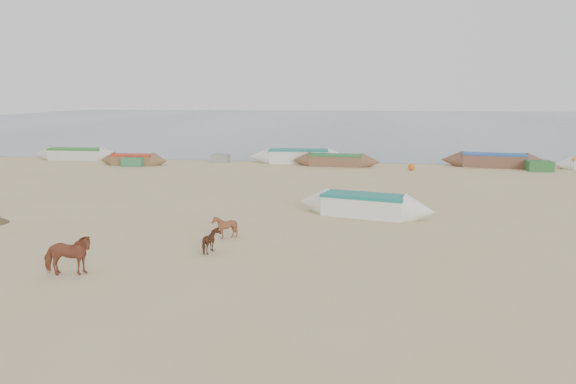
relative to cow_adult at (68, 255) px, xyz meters
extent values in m
plane|color=tan|center=(4.84, 4.06, -0.56)|extent=(140.00, 140.00, 0.00)
plane|color=slate|center=(4.84, 86.06, -0.56)|extent=(160.00, 160.00, 0.00)
imported|color=brown|center=(0.00, 0.00, 0.00)|extent=(1.43, 0.88, 1.13)
imported|color=brown|center=(3.20, 4.39, -0.16)|extent=(0.79, 0.71, 0.81)
imported|color=#502D1A|center=(3.24, 2.67, -0.20)|extent=(0.80, 0.87, 0.73)
cube|color=#326F47|center=(-7.65, 22.25, -0.26)|extent=(1.40, 1.20, 0.60)
sphere|color=#D45913|center=(10.74, 22.62, -0.34)|extent=(0.44, 0.44, 0.44)
cube|color=gray|center=(-2.45, 25.15, -0.28)|extent=(1.20, 1.10, 0.56)
cube|color=#2C612E|center=(18.72, 23.49, -0.24)|extent=(1.50, 1.20, 0.64)
camera|label=1|loc=(7.89, -13.55, 4.29)|focal=35.00mm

